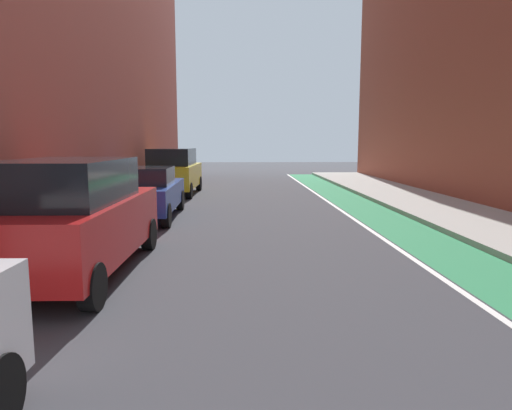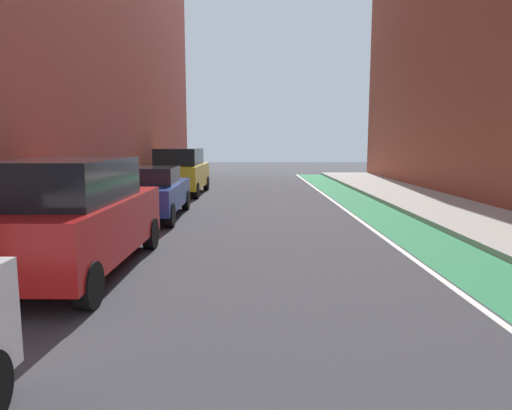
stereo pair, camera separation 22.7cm
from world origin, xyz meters
name	(u,v)px [view 2 (the right image)]	position (x,y,z in m)	size (l,w,h in m)	color
ground_plane	(265,227)	(0.00, 13.88, 0.00)	(78.68, 78.68, 0.00)	#38383D
bike_lane_paint	(382,215)	(3.68, 15.88, 0.00)	(1.60, 35.76, 0.00)	#2D8451
lane_divider_stripe	(353,215)	(2.78, 15.88, 0.00)	(0.12, 35.76, 0.00)	white
sidewalk_right	(459,213)	(6.08, 15.88, 0.07)	(3.20, 35.76, 0.14)	#A8A59E
parked_suv_red	(73,215)	(-3.43, 9.62, 1.02)	(2.05, 4.69, 1.98)	red
parked_sedan_blue	(149,192)	(-3.43, 15.48, 0.79)	(2.01, 4.38, 1.53)	navy
parked_suv_yellow_cab	(180,171)	(-3.43, 21.73, 1.02)	(2.13, 4.38, 1.98)	yellow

